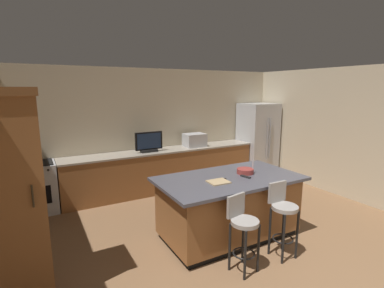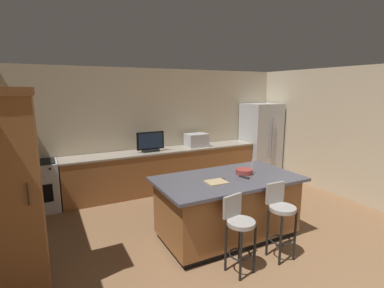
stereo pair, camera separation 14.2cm
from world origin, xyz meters
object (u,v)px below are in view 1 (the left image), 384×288
at_px(fruit_bowl, 245,171).
at_px(bar_stool_left, 243,227).
at_px(cell_phone, 224,180).
at_px(cabinet_tower, 14,196).
at_px(cutting_board, 218,182).
at_px(kitchen_island, 229,206).
at_px(bar_stool_right, 283,213).
at_px(range_oven, 34,188).
at_px(tv_monitor, 149,143).
at_px(tv_remote, 246,177).
at_px(refrigerator, 257,139).
at_px(microwave, 195,140).

bearing_deg(fruit_bowl, bar_stool_left, -130.27).
bearing_deg(cell_phone, cabinet_tower, -157.16).
bearing_deg(cutting_board, kitchen_island, 23.50).
distance_m(bar_stool_left, bar_stool_right, 0.67).
bearing_deg(bar_stool_left, bar_stool_right, -10.82).
height_order(range_oven, tv_monitor, tv_monitor).
relative_size(kitchen_island, cabinet_tower, 0.95).
distance_m(bar_stool_left, tv_remote, 0.93).
xyz_separation_m(bar_stool_left, fruit_bowl, (0.68, 0.80, 0.40)).
bearing_deg(range_oven, cabinet_tower, -93.11).
distance_m(cabinet_tower, bar_stool_right, 3.14).
bearing_deg(range_oven, tv_monitor, -1.33).
bearing_deg(kitchen_island, tv_monitor, 99.26).
bearing_deg(refrigerator, cutting_board, -139.77).
xyz_separation_m(kitchen_island, cell_phone, (-0.15, -0.08, 0.46)).
distance_m(microwave, cell_phone, 2.62).
bearing_deg(bar_stool_right, refrigerator, 54.12).
bearing_deg(tv_remote, kitchen_island, 137.92).
xyz_separation_m(kitchen_island, cabinet_tower, (-2.69, -0.02, 0.68)).
relative_size(range_oven, microwave, 1.93).
xyz_separation_m(cabinet_tower, bar_stool_right, (3.00, -0.74, -0.55)).
xyz_separation_m(kitchen_island, refrigerator, (2.58, 2.30, 0.45)).
bearing_deg(cabinet_tower, kitchen_island, 0.49).
bearing_deg(kitchen_island, refrigerator, 41.68).
relative_size(cabinet_tower, fruit_bowl, 8.67).
xyz_separation_m(cabinet_tower, tv_remote, (2.90, -0.10, -0.22)).
bearing_deg(range_oven, bar_stool_left, -54.85).
bearing_deg(bar_stool_left, cutting_board, 72.64).
bearing_deg(bar_stool_left, range_oven, 114.60).
xyz_separation_m(kitchen_island, cutting_board, (-0.28, -0.12, 0.47)).
height_order(range_oven, microwave, microwave).
bearing_deg(bar_stool_right, tv_monitor, 103.22).
xyz_separation_m(range_oven, cutting_board, (2.29, -2.49, 0.48)).
xyz_separation_m(microwave, tv_monitor, (-1.13, -0.05, 0.05)).
height_order(refrigerator, bar_stool_right, refrigerator).
relative_size(bar_stool_left, fruit_bowl, 3.69).
bearing_deg(cell_phone, microwave, 94.06).
distance_m(refrigerator, range_oven, 5.17).
distance_m(kitchen_island, bar_stool_left, 0.85).
height_order(cabinet_tower, bar_stool_left, cabinet_tower).
distance_m(range_oven, bar_stool_right, 4.26).
height_order(microwave, tv_remote, microwave).
bearing_deg(cabinet_tower, microwave, 34.83).
xyz_separation_m(microwave, cell_phone, (-0.90, -2.46, -0.12)).
relative_size(tv_remote, cutting_board, 0.60).
bearing_deg(kitchen_island, cell_phone, -150.98).
relative_size(range_oven, cabinet_tower, 0.41).
bearing_deg(cell_phone, tv_remote, 18.30).
height_order(cell_phone, tv_remote, tv_remote).
bearing_deg(cabinet_tower, tv_remote, -1.88).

